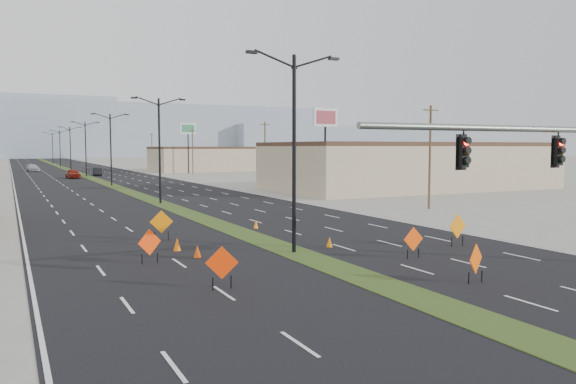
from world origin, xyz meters
name	(u,v)px	position (x,y,z in m)	size (l,w,h in m)	color
ground	(464,316)	(0.00, 0.00, 0.00)	(600.00, 600.00, 0.00)	gray
road_surface	(84,175)	(0.00, 100.00, 0.00)	(25.00, 400.00, 0.02)	black
median_strip	(84,175)	(0.00, 100.00, 0.00)	(2.00, 400.00, 0.04)	#364B1A
building_se_near	(410,167)	(34.00, 45.00, 2.75)	(36.00, 18.00, 5.50)	tan
building_se_far	(248,159)	(38.00, 110.00, 2.50)	(44.00, 16.00, 5.00)	tan
mesa_center	(116,131)	(40.00, 300.00, 14.00)	(220.00, 50.00, 28.00)	#8998AA
mesa_east	(346,141)	(180.00, 290.00, 9.00)	(160.00, 50.00, 18.00)	#8998AA
streetlight_0	(294,147)	(0.00, 12.00, 5.42)	(5.15, 0.24, 10.02)	black
streetlight_1	(159,147)	(0.00, 40.00, 5.42)	(5.15, 0.24, 10.02)	black
streetlight_2	(111,147)	(0.00, 68.00, 5.42)	(5.15, 0.24, 10.02)	black
streetlight_3	(86,147)	(0.00, 96.00, 5.42)	(5.15, 0.24, 10.02)	black
streetlight_4	(70,147)	(0.00, 124.00, 5.42)	(5.15, 0.24, 10.02)	black
streetlight_5	(60,147)	(0.00, 152.00, 5.42)	(5.15, 0.24, 10.02)	black
streetlight_6	(53,147)	(0.00, 180.00, 5.42)	(5.15, 0.24, 10.02)	black
utility_pole_0	(430,155)	(20.00, 25.00, 4.67)	(1.60, 0.20, 9.00)	#4C3823
utility_pole_1	(265,152)	(20.00, 60.00, 4.67)	(1.60, 0.20, 9.00)	#4C3823
utility_pole_2	(193,151)	(20.00, 95.00, 4.67)	(1.60, 0.20, 9.00)	#4C3823
utility_pole_3	(152,150)	(20.00, 130.00, 4.67)	(1.60, 0.20, 9.00)	#4C3823
car_left	(73,174)	(-2.91, 89.86, 0.81)	(1.91, 4.75, 1.62)	maroon
car_mid	(97,172)	(2.10, 97.22, 0.74)	(1.57, 4.52, 1.49)	black
car_far	(33,168)	(-8.01, 123.41, 0.80)	(2.23, 5.50, 1.59)	#A0A4A9
construction_sign_0	(222,264)	(-5.86, 6.57, 0.98)	(1.19, 0.48, 1.67)	#ED3305
construction_sign_1	(149,244)	(-7.24, 12.54, 0.96)	(1.16, 0.47, 1.63)	#FF3B05
construction_sign_2	(161,223)	(-5.14, 18.77, 1.04)	(1.30, 0.33, 1.76)	orange
construction_sign_3	(476,260)	(3.46, 3.00, 0.93)	(1.11, 0.52, 1.59)	#FF5505
construction_sign_4	(413,240)	(4.46, 8.05, 0.90)	(1.16, 0.05, 1.54)	#FF4605
construction_sign_5	(458,227)	(8.78, 9.64, 1.06)	(1.33, 0.27, 1.79)	orange
cone_0	(197,251)	(-4.82, 12.98, 0.31)	(0.37, 0.37, 0.62)	#E34304
cone_1	(329,242)	(2.45, 12.57, 0.29)	(0.34, 0.34, 0.57)	#D86804
cone_2	(256,224)	(1.66, 20.76, 0.27)	(0.33, 0.33, 0.55)	orange
cone_3	(177,244)	(-5.22, 15.18, 0.34)	(0.41, 0.41, 0.69)	#EB5F04
pole_sign_east_near	(325,124)	(20.12, 43.25, 8.12)	(3.25, 0.54, 9.91)	black
pole_sign_east_far	(188,132)	(20.48, 99.66, 8.48)	(3.37, 0.44, 10.33)	black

